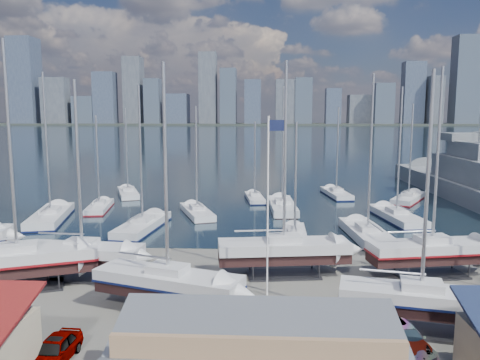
{
  "coord_description": "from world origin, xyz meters",
  "views": [
    {
      "loc": [
        0.26,
        -43.39,
        12.77
      ],
      "look_at": [
        -2.45,
        8.0,
        5.61
      ],
      "focal_mm": 35.0,
      "sensor_mm": 36.0,
      "label": 1
    }
  ],
  "objects": [
    {
      "name": "ground",
      "position": [
        0.0,
        -10.0,
        0.0
      ],
      "size": [
        1400.0,
        1400.0,
        0.0
      ],
      "primitive_type": "plane",
      "color": "#605E59",
      "rests_on": "ground"
    },
    {
      "name": "water",
      "position": [
        0.0,
        300.0,
        -0.15
      ],
      "size": [
        1400.0,
        600.0,
        0.4
      ],
      "primitive_type": "cube",
      "color": "#172936",
      "rests_on": "ground"
    },
    {
      "name": "far_shore",
      "position": [
        0.0,
        560.0,
        1.1
      ],
      "size": [
        1400.0,
        80.0,
        2.2
      ],
      "primitive_type": "cube",
      "color": "#2D332D",
      "rests_on": "ground"
    },
    {
      "name": "skyline",
      "position": [
        -7.83,
        553.76,
        39.09
      ],
      "size": [
        639.14,
        43.8,
        107.69
      ],
      "color": "#475166",
      "rests_on": "far_shore"
    },
    {
      "name": "sailboat_cradle_1",
      "position": [
        -17.76,
        -11.22,
        2.17
      ],
      "size": [
        11.6,
        7.2,
        18.02
      ],
      "rotation": [
        0.0,
        0.0,
        0.39
      ],
      "color": "#2D2D33",
      "rests_on": "ground"
    },
    {
      "name": "sailboat_cradle_2",
      "position": [
        -13.91,
        -8.75,
        2.05
      ],
      "size": [
        9.58,
        3.37,
        15.4
      ],
      "rotation": [
        0.0,
        0.0,
        -0.08
      ],
      "color": "#2D2D33",
      "rests_on": "ground"
    },
    {
      "name": "sailboat_cradle_3",
      "position": [
        -5.9,
        -14.79,
        2.07
      ],
      "size": [
        10.24,
        5.78,
        15.96
      ],
      "rotation": [
        0.0,
        0.0,
        -0.33
      ],
      "color": "#2D2D33",
      "rests_on": "ground"
    },
    {
      "name": "sailboat_cradle_4",
      "position": [
        1.84,
        -7.22,
        2.12
      ],
      "size": [
        10.67,
        4.3,
        16.85
      ],
      "rotation": [
        0.0,
        0.0,
        0.14
      ],
      "color": "#2D2D33",
      "rests_on": "ground"
    },
    {
      "name": "sailboat_cradle_5",
      "position": [
        9.49,
        -16.71,
        2.03
      ],
      "size": [
        9.76,
        4.51,
        15.28
      ],
      "rotation": [
        0.0,
        0.0,
        -0.21
      ],
      "color": "#2D2D33",
      "rests_on": "ground"
    },
    {
      "name": "sailboat_cradle_6",
      "position": [
        13.61,
        -6.67,
        2.09
      ],
      "size": [
        10.53,
        4.71,
        16.41
      ],
      "rotation": [
        0.0,
        0.0,
        0.19
      ],
      "color": "#2D2D33",
      "rests_on": "ground"
    },
    {
      "name": "sailboat_moored_0",
      "position": [
        -25.65,
        10.88,
        0.31
      ],
      "size": [
        6.13,
        12.9,
        18.6
      ],
      "rotation": [
        0.0,
        0.0,
        1.79
      ],
      "color": "black",
      "rests_on": "water"
    },
    {
      "name": "sailboat_moored_1",
      "position": [
        -22.02,
        17.65,
        0.31
      ],
      "size": [
        3.87,
        9.21,
        13.35
      ],
      "rotation": [
        0.0,
        0.0,
        1.73
      ],
      "color": "black",
      "rests_on": "water"
    },
    {
      "name": "sailboat_moored_2",
      "position": [
        -21.41,
        28.86,
        0.32
      ],
      "size": [
        5.96,
        9.89,
        14.45
      ],
      "rotation": [
        0.0,
        0.0,
        1.94
      ],
      "color": "black",
      "rests_on": "water"
    },
    {
      "name": "sailboat_moored_3",
      "position": [
        -13.34,
        7.12,
        0.31
      ],
      "size": [
        4.34,
        11.52,
        16.82
      ],
      "rotation": [
        0.0,
        0.0,
        1.46
      ],
      "color": "black",
      "rests_on": "water"
    },
    {
      "name": "sailboat_moored_4",
      "position": [
        -8.32,
        14.87,
        0.32
      ],
      "size": [
        5.89,
        9.95,
        14.53
      ],
      "rotation": [
        0.0,
        0.0,
        1.93
      ],
      "color": "black",
      "rests_on": "water"
    },
    {
      "name": "sailboat_moored_5",
      "position": [
        -1.19,
        25.88,
        0.31
      ],
      "size": [
        3.47,
        8.52,
        12.38
      ],
      "rotation": [
        0.0,
        0.0,
        1.71
      ],
      "color": "black",
      "rests_on": "water"
    },
    {
      "name": "sailboat_moored_6",
      "position": [
        3.45,
        4.2,
        0.31
      ],
      "size": [
        2.54,
        8.5,
        12.64
      ],
      "rotation": [
        0.0,
        0.0,
        1.55
      ],
      "color": "black",
      "rests_on": "water"
    },
    {
      "name": "sailboat_moored_7",
      "position": [
        2.71,
        18.86,
        0.32
      ],
      "size": [
        3.87,
        11.61,
        17.28
      ],
      "rotation": [
        0.0,
        0.0,
        1.63
      ],
      "color": "black",
      "rests_on": "water"
    },
    {
      "name": "sailboat_moored_8",
      "position": [
        11.63,
        30.12,
        0.31
      ],
      "size": [
        4.05,
        10.05,
        14.61
      ],
      "rotation": [
        0.0,
        0.0,
        1.71
      ],
      "color": "black",
      "rests_on": "water"
    },
    {
      "name": "sailboat_moored_9",
      "position": [
        10.95,
        4.23,
        0.32
      ],
      "size": [
        4.28,
        11.92,
        17.63
      ],
      "rotation": [
        0.0,
        0.0,
        1.66
      ],
      "color": "black",
      "rests_on": "water"
    },
    {
      "name": "sailboat_moored_10",
      "position": [
        16.4,
        13.4,
        0.31
      ],
      "size": [
        4.77,
        11.61,
        16.84
      ],
      "rotation": [
        0.0,
        0.0,
        1.72
      ],
      "color": "black",
      "rests_on": "water"
    },
    {
      "name": "sailboat_moored_11",
      "position": [
        21.71,
        26.32,
        0.31
      ],
      "size": [
        7.49,
        10.16,
        15.1
      ],
      "rotation": [
        0.0,
        0.0,
        1.05
      ],
      "color": "black",
      "rests_on": "water"
    },
    {
      "name": "naval_ship_east",
      "position": [
        31.97,
        27.72,
        1.67
      ],
      "size": [
        9.77,
        51.93,
        18.65
      ],
      "rotation": [
        0.0,
        0.0,
        1.6
      ],
      "color": "slate",
      "rests_on": "water"
    },
    {
      "name": "car_a",
      "position": [
        -10.55,
        -21.19,
        0.7
      ],
      "size": [
        1.82,
        4.15,
        1.39
      ],
      "primitive_type": "imported",
      "rotation": [
        0.0,
        0.0,
        -0.04
      ],
      "color": "gray",
      "rests_on": "ground"
    },
    {
      "name": "car_b",
      "position": [
        -4.78,
        -21.7,
        0.73
      ],
      "size": [
        4.66,
        2.5,
        1.46
      ],
      "primitive_type": "imported",
      "rotation": [
        0.0,
        0.0,
        1.8
      ],
      "color": "gray",
      "rests_on": "ground"
    },
    {
      "name": "car_c",
      "position": [
        7.5,
        -18.65,
        0.74
      ],
      "size": [
        3.24,
        5.64,
        1.48
      ],
      "primitive_type": "imported",
      "rotation": [
        0.0,
        0.0,
        0.15
      ],
      "color": "gray",
      "rests_on": "ground"
    },
    {
      "name": "car_d",
      "position": [
        7.91,
        -18.94,
        0.71
      ],
      "size": [
        2.77,
        5.13,
        1.41
      ],
      "primitive_type": "imported",
      "rotation": [
        0.0,
        0.0,
        0.17
      ],
      "color": "gray",
      "rests_on": "ground"
    },
    {
      "name": "flagpole",
      "position": [
        0.6,
        -11.38,
        7.37
      ],
      "size": [
        1.12,
        0.12,
        12.71
      ],
      "color": "white",
      "rests_on": "ground"
    }
  ]
}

